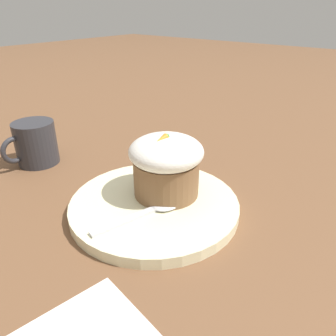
{
  "coord_description": "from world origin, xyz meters",
  "views": [
    {
      "loc": [
        0.28,
        0.25,
        0.26
      ],
      "look_at": [
        -0.03,
        0.0,
        0.06
      ],
      "focal_mm": 35.0,
      "sensor_mm": 36.0,
      "label": 1
    }
  ],
  "objects": [
    {
      "name": "coffee_cup",
      "position": [
        0.02,
        -0.26,
        0.04
      ],
      "size": [
        0.1,
        0.07,
        0.08
      ],
      "color": "#2D2D33",
      "rests_on": "ground_plane"
    },
    {
      "name": "dessert_plate",
      "position": [
        0.0,
        0.0,
        0.01
      ],
      "size": [
        0.23,
        0.23,
        0.02
      ],
      "color": "beige",
      "rests_on": "ground_plane"
    },
    {
      "name": "ground_plane",
      "position": [
        0.0,
        0.0,
        0.0
      ],
      "size": [
        4.0,
        4.0,
        0.0
      ],
      "primitive_type": "plane",
      "color": "brown"
    },
    {
      "name": "carrot_cake",
      "position": [
        -0.03,
        0.0,
        0.06
      ],
      "size": [
        0.1,
        0.1,
        0.09
      ],
      "color": "brown",
      "rests_on": "dessert_plate"
    },
    {
      "name": "spoon",
      "position": [
        0.01,
        0.02,
        0.02
      ],
      "size": [
        0.13,
        0.05,
        0.01
      ],
      "color": "silver",
      "rests_on": "dessert_plate"
    }
  ]
}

